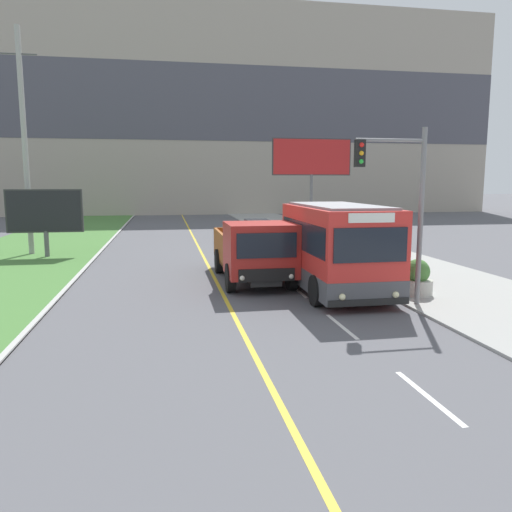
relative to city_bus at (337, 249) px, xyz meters
The scene contains 11 objects.
apartment_block_background 49.58m from the city_bus, 94.70° to the left, with size 80.00×8.04×25.19m.
city_bus is the anchor object (origin of this frame).
dump_truck 3.28m from the city_bus, 140.83° to the left, with size 2.55×6.86×2.45m.
car_distant 15.78m from the city_bus, 89.55° to the left, with size 1.80×4.30×1.45m.
utility_pole_far 18.56m from the city_bus, 136.88° to the left, with size 1.80×0.28×11.92m.
traffic_light_mast 3.18m from the city_bus, 60.12° to the right, with size 2.28×0.32×5.55m.
billboard_large 23.90m from the city_bus, 75.75° to the left, with size 6.50×0.24×7.38m.
billboard_small 16.38m from the city_bus, 137.55° to the left, with size 3.81×0.24×3.55m.
planter_round_near 2.89m from the city_bus, 21.75° to the right, with size 1.05×1.05×1.24m.
planter_round_second 3.74m from the city_bus, 49.61° to the left, with size 1.01×1.01×1.22m.
planter_round_third 7.03m from the city_bus, 69.44° to the left, with size 0.98×0.98×1.15m.
Camera 1 is at (-1.91, -0.19, 3.90)m, focal length 35.00 mm.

